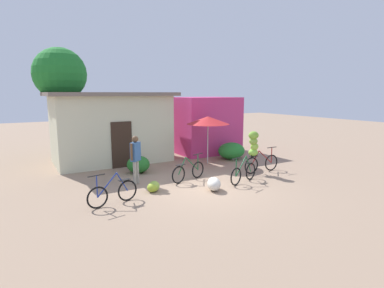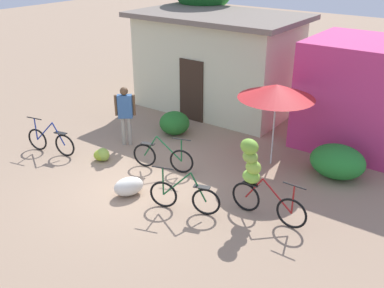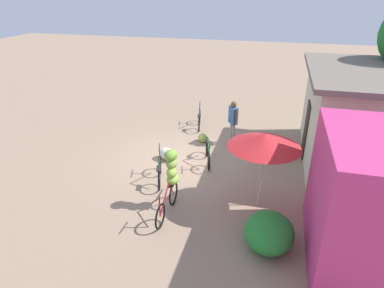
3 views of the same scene
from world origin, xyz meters
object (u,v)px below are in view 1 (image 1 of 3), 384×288
Objects in this scene: bicycle_near_pile at (189,171)px; person_vendor at (136,155)px; bicycle_by_shop at (256,149)px; banana_pile_on_ground at (153,187)px; tree_behind_building at (60,75)px; produce_sack at (214,184)px; bicycle_leftmost at (113,193)px; bicycle_center_loaded at (243,173)px; shop_pink at (204,125)px; market_umbrella at (208,120)px; building_low at (111,127)px.

bicycle_near_pile is 0.93× the size of person_vendor.
bicycle_by_shop reaches higher than banana_pile_on_ground.
tree_behind_building is 9.55m from produce_sack.
bicycle_leftmost is at bearing -88.54° from tree_behind_building.
bicycle_leftmost is 1.01× the size of bicycle_center_loaded.
bicycle_leftmost is (-6.70, -5.61, -1.14)m from shop_pink.
bicycle_leftmost reaches higher than banana_pile_on_ground.
person_vendor is at bearing 162.23° from bicycle_near_pile.
market_umbrella is 1.35× the size of bicycle_near_pile.
produce_sack is at bearing -159.49° from bicycle_by_shop.
bicycle_leftmost is at bearing 178.09° from bicycle_center_loaded.
shop_pink is 2.06× the size of bicycle_center_loaded.
produce_sack is at bearing -171.29° from bicycle_center_loaded.
bicycle_near_pile is at bearing -17.77° from person_vendor.
building_low is 1.74× the size of shop_pink.
produce_sack is at bearing -6.58° from bicycle_leftmost.
tree_behind_building is at bearing 104.07° from person_vendor.
bicycle_near_pile is 0.92× the size of bicycle_by_shop.
person_vendor is (1.31, 1.64, 0.71)m from bicycle_leftmost.
market_umbrella is 1.39× the size of bicycle_leftmost.
bicycle_center_loaded reaches higher than bicycle_near_pile.
bicycle_center_loaded reaches higher than bicycle_leftmost.
building_low is 6.82m from bicycle_center_loaded.
shop_pink is 5.84× the size of banana_pile_on_ground.
bicycle_center_loaded is (-0.51, -3.14, -1.65)m from market_umbrella.
person_vendor is (-5.39, -3.97, -0.43)m from shop_pink.
shop_pink reaches higher than bicycle_by_shop.
bicycle_center_loaded is 2.83× the size of banana_pile_on_ground.
tree_behind_building is (-6.89, 2.04, 2.57)m from shop_pink.
bicycle_near_pile is 1.04× the size of bicycle_center_loaded.
bicycle_near_pile is 2.95× the size of banana_pile_on_ground.
tree_behind_building is at bearing 113.44° from produce_sack.
banana_pile_on_ground is at bearing -91.99° from building_low.
market_umbrella is 4.25m from person_vendor.
bicycle_by_shop is (-0.70, -4.98, -0.50)m from shop_pink.
bicycle_center_loaded is (4.72, -0.16, 0.00)m from bicycle_leftmost.
tree_behind_building is at bearing 122.23° from bicycle_center_loaded.
person_vendor is (-1.82, 0.58, 0.71)m from bicycle_near_pile.
building_low is at bearing 85.13° from person_vendor.
market_umbrella reaches higher than bicycle_leftmost.
banana_pile_on_ground is (-5.22, -5.11, -1.33)m from shop_pink.
produce_sack is (0.15, -1.44, -0.13)m from bicycle_near_pile.
bicycle_by_shop is 4.79m from person_vendor.
person_vendor is at bearing -161.06° from market_umbrella.
bicycle_leftmost reaches higher than bicycle_near_pile.
bicycle_by_shop is at bearing -12.13° from person_vendor.
bicycle_near_pile is (-3.57, -4.55, -1.14)m from shop_pink.
building_low reaches higher than banana_pile_on_ground.
bicycle_center_loaded is at bearing -1.91° from bicycle_leftmost.
shop_pink reaches higher than produce_sack.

